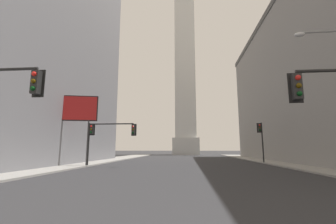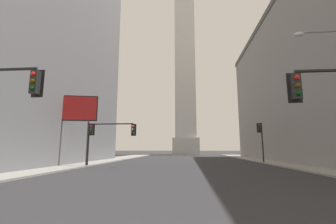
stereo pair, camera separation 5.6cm
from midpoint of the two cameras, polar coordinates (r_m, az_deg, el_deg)
The scene contains 6 objects.
sidewalk_left at distance 29.55m, azimuth -22.46°, elevation -12.25°, with size 5.00×85.28×0.15m, color gray.
sidewalk_right at distance 29.18m, azimuth 30.96°, elevation -11.70°, with size 5.00×85.28×0.15m, color gray.
obelisk at distance 78.57m, azimuth 4.33°, elevation 14.78°, with size 8.14×8.14×70.45m.
traffic_light_mid_left at distance 26.16m, azimuth -15.55°, elevation -5.20°, with size 5.58×0.50×4.81m.
traffic_light_mid_right at distance 33.40m, azimuth 22.58°, elevation -5.70°, with size 0.78×0.50×5.50m.
billboard_sign at distance 27.70m, azimuth -23.20°, elevation 0.46°, with size 5.56×1.46×7.98m.
Camera 2 is at (0.45, -0.72, 1.98)m, focal length 24.00 mm.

